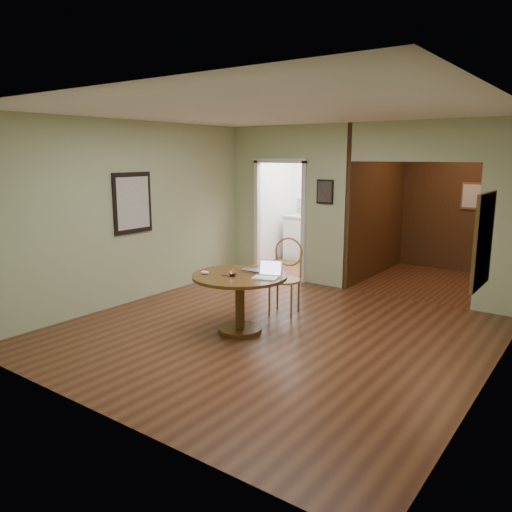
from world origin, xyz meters
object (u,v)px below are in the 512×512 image
Objects in this scene: dining_table at (240,290)px; closed_laptop at (252,271)px; chair at (286,272)px; open_laptop at (268,273)px.

dining_table is 0.28m from closed_laptop.
chair is 0.99m from open_laptop.
chair is at bearing 83.85° from closed_laptop.
chair is 0.83m from closed_laptop.
closed_laptop reaches higher than dining_table.
closed_laptop is (-0.31, 0.10, -0.04)m from open_laptop.
chair is at bearing 92.33° from open_laptop.
open_laptop is (0.32, -0.92, 0.21)m from chair.
dining_table is 1.01m from chair.
open_laptop is at bearing -24.76° from closed_laptop.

